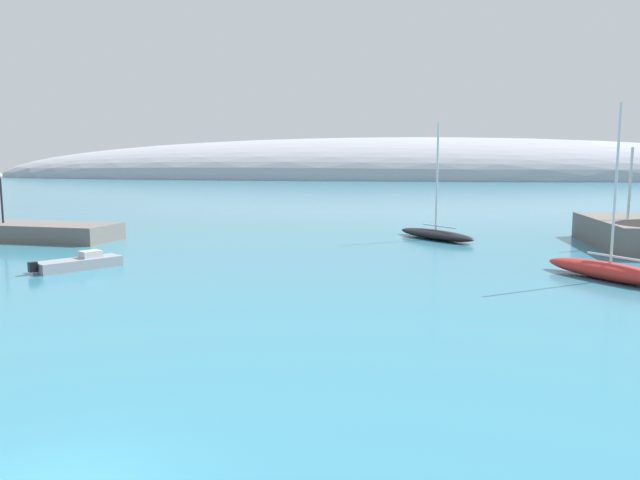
# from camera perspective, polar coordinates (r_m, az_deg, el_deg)

# --- Properties ---
(distant_ridge) EXTENTS (313.44, 70.72, 29.67)m
(distant_ridge) POSITION_cam_1_polar(r_m,az_deg,el_deg) (220.16, 6.79, 5.93)
(distant_ridge) COLOR #999EA8
(distant_ridge) RESTS_ON ground
(sailboat_red_near_shore) EXTENTS (6.04, 7.31, 9.24)m
(sailboat_red_near_shore) POSITION_cam_1_polar(r_m,az_deg,el_deg) (34.90, 26.19, -2.65)
(sailboat_red_near_shore) COLOR red
(sailboat_red_near_shore) RESTS_ON water
(sailboat_black_mid_mooring) EXTENTS (6.94, 7.61, 9.27)m
(sailboat_black_mid_mooring) POSITION_cam_1_polar(r_m,az_deg,el_deg) (48.72, 11.09, 0.62)
(sailboat_black_mid_mooring) COLOR black
(sailboat_black_mid_mooring) RESTS_ON water
(sailboat_sand_outer_mooring) EXTENTS (5.76, 8.54, 7.27)m
(sailboat_sand_outer_mooring) POSITION_cam_1_polar(r_m,az_deg,el_deg) (49.33, 27.43, -0.03)
(sailboat_sand_outer_mooring) COLOR #C6B284
(sailboat_sand_outer_mooring) RESTS_ON water
(motorboat_grey_foreground) EXTENTS (4.01, 4.74, 1.00)m
(motorboat_grey_foreground) POSITION_cam_1_polar(r_m,az_deg,el_deg) (37.39, -22.17, -2.07)
(motorboat_grey_foreground) COLOR gray
(motorboat_grey_foreground) RESTS_ON water
(harbor_lamp_post) EXTENTS (0.36, 0.36, 3.95)m
(harbor_lamp_post) POSITION_cam_1_polar(r_m,az_deg,el_deg) (53.82, -28.39, 4.08)
(harbor_lamp_post) COLOR black
(harbor_lamp_post) RESTS_ON breakwater_rocks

